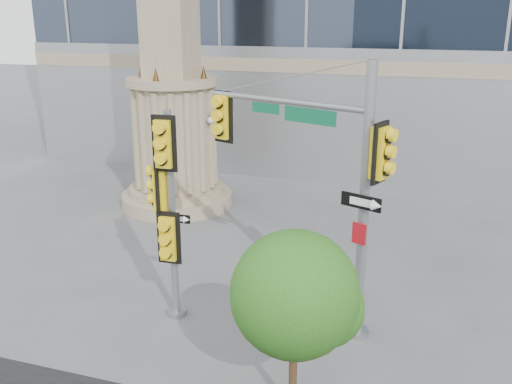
% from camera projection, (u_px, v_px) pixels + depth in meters
% --- Properties ---
extents(ground, '(120.00, 120.00, 0.00)m').
position_uv_depth(ground, '(244.00, 350.00, 13.21)').
color(ground, '#545456').
rests_on(ground, ground).
extents(monument, '(4.40, 4.40, 16.60)m').
position_uv_depth(monument, '(172.00, 66.00, 21.47)').
color(monument, gray).
rests_on(monument, ground).
extents(main_signal_pole, '(4.83, 2.22, 6.53)m').
position_uv_depth(main_signal_pole, '(321.00, 165.00, 13.35)').
color(main_signal_pole, slate).
rests_on(main_signal_pole, ground).
extents(secondary_signal_pole, '(0.93, 0.69, 5.32)m').
position_uv_depth(secondary_signal_pole, '(167.00, 201.00, 13.70)').
color(secondary_signal_pole, slate).
rests_on(secondary_signal_pole, ground).
extents(street_tree, '(2.43, 2.38, 3.79)m').
position_uv_depth(street_tree, '(297.00, 299.00, 10.35)').
color(street_tree, gray).
rests_on(street_tree, ground).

